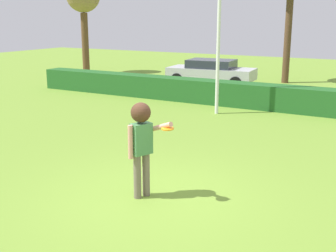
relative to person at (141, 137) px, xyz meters
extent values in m
plane|color=olive|center=(0.23, 0.08, -1.17)|extent=(60.00, 60.00, 0.00)
cylinder|color=#736558|center=(0.03, 0.10, -0.75)|extent=(0.14, 0.14, 0.84)
cylinder|color=#736558|center=(-0.05, -0.09, -0.75)|extent=(0.14, 0.14, 0.84)
cube|color=#48834F|center=(-0.01, 0.00, -0.04)|extent=(0.35, 0.43, 0.58)
cylinder|color=tan|center=(0.34, 0.12, 0.20)|extent=(0.60, 0.31, 0.30)
cylinder|color=tan|center=(-0.10, -0.21, -0.06)|extent=(0.09, 0.09, 0.62)
sphere|color=tan|center=(-0.01, 0.00, 0.42)|extent=(0.22, 0.22, 0.22)
sphere|color=#472C1D|center=(-0.01, 0.00, 0.45)|extent=(0.36, 0.36, 0.36)
cylinder|color=orange|center=(0.53, 0.02, 0.21)|extent=(0.22, 0.22, 0.03)
cylinder|color=silver|center=(-1.65, 7.38, 2.08)|extent=(0.12, 0.12, 6.50)
cube|color=#225A22|center=(0.23, 9.02, -0.73)|extent=(22.03, 0.90, 0.89)
cube|color=#B7B7BC|center=(-4.48, 13.29, -0.60)|extent=(4.33, 2.06, 0.55)
cube|color=#2D333D|center=(-4.48, 13.29, -0.12)|extent=(2.33, 1.75, 0.40)
cylinder|color=black|center=(-3.09, 14.27, -0.87)|extent=(0.61, 0.15, 0.60)
cylinder|color=black|center=(-2.94, 12.58, -0.87)|extent=(0.61, 0.15, 0.60)
cylinder|color=black|center=(-6.02, 14.01, -0.87)|extent=(0.61, 0.15, 0.60)
cylinder|color=black|center=(-5.87, 12.32, -0.87)|extent=(0.61, 0.15, 0.60)
cylinder|color=brown|center=(-1.49, 15.84, 1.23)|extent=(0.34, 0.34, 4.80)
cylinder|color=brown|center=(-12.99, 14.09, 0.58)|extent=(0.41, 0.41, 3.50)
camera|label=1|loc=(4.17, -6.44, 2.12)|focal=46.77mm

